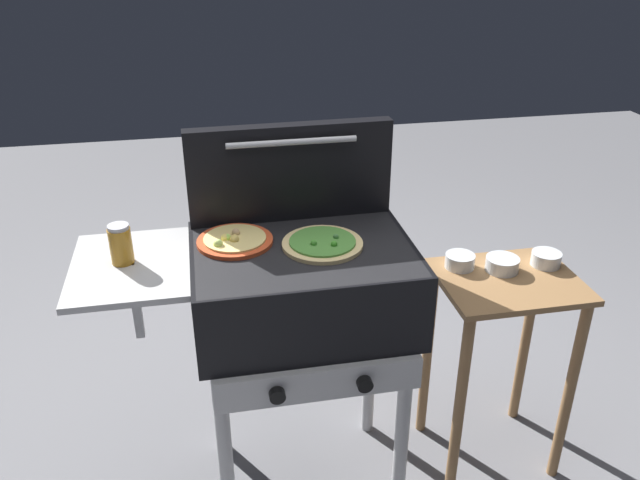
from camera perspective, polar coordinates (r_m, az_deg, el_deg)
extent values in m
plane|color=gray|center=(2.40, -1.25, -20.14)|extent=(8.00, 8.00, 0.00)
cube|color=black|center=(1.90, -1.48, -3.89)|extent=(0.64, 0.48, 0.24)
cube|color=black|center=(1.85, -1.52, -0.80)|extent=(0.61, 0.46, 0.01)
cube|color=#BCBCBC|center=(1.84, -16.41, -2.24)|extent=(0.32, 0.41, 0.02)
cube|color=#BCBCBC|center=(1.90, -15.98, -5.17)|extent=(0.02, 0.02, 0.24)
cube|color=#BCBCBC|center=(1.80, -0.02, -12.61)|extent=(0.58, 0.02, 0.10)
cylinder|color=black|center=(1.77, -3.80, -13.55)|extent=(0.04, 0.02, 0.04)
cylinder|color=black|center=(1.80, 3.97, -12.59)|extent=(0.04, 0.02, 0.04)
cylinder|color=#BCBCBC|center=(2.01, -8.36, -18.49)|extent=(0.04, 0.04, 0.66)
cylinder|color=#BCBCBC|center=(2.08, 7.26, -16.50)|extent=(0.04, 0.04, 0.66)
cylinder|color=#BCBCBC|center=(2.30, -8.97, -11.81)|extent=(0.04, 0.04, 0.66)
cylinder|color=#BCBCBC|center=(2.36, 4.43, -10.34)|extent=(0.04, 0.04, 0.66)
cube|color=black|center=(1.98, -2.64, 6.00)|extent=(0.63, 0.06, 0.30)
cylinder|color=#B7B7BC|center=(1.90, -2.50, 8.63)|extent=(0.38, 0.02, 0.02)
cylinder|color=#E0C17F|center=(1.85, 0.25, -0.43)|extent=(0.23, 0.23, 0.01)
cylinder|color=#4C8C38|center=(1.84, 0.25, -0.18)|extent=(0.19, 0.19, 0.01)
sphere|color=#467D3F|center=(1.86, 1.41, 0.31)|extent=(0.02, 0.02, 0.02)
sphere|color=green|center=(1.82, 1.25, -0.36)|extent=(0.02, 0.02, 0.02)
sphere|color=#459530|center=(1.82, -0.57, -0.27)|extent=(0.02, 0.02, 0.02)
cylinder|color=#C64723|center=(1.88, -7.52, -0.09)|extent=(0.22, 0.22, 0.01)
cylinder|color=#EDD17A|center=(1.88, -7.54, 0.15)|extent=(0.18, 0.18, 0.01)
sphere|color=#E3C363|center=(1.86, -7.57, 0.08)|extent=(0.03, 0.03, 0.03)
sphere|color=#B7E960|center=(1.87, -8.19, 0.21)|extent=(0.02, 0.02, 0.02)
sphere|color=#F2D769|center=(1.87, -8.38, 0.20)|extent=(0.02, 0.02, 0.02)
sphere|color=tan|center=(1.90, -7.45, 0.65)|extent=(0.02, 0.02, 0.02)
sphere|color=#CAE673|center=(1.84, -9.00, -0.32)|extent=(0.03, 0.03, 0.03)
cylinder|color=#B77A1E|center=(1.83, -17.18, -0.49)|extent=(0.06, 0.06, 0.10)
cylinder|color=silver|center=(1.80, -17.42, 1.09)|extent=(0.06, 0.06, 0.01)
cube|color=olive|center=(2.13, 16.34, -3.50)|extent=(0.44, 0.36, 0.02)
cylinder|color=olive|center=(2.16, 12.19, -14.41)|extent=(0.04, 0.04, 0.70)
cylinder|color=olive|center=(2.31, 21.13, -12.57)|extent=(0.04, 0.04, 0.70)
cylinder|color=olive|center=(2.37, 9.45, -9.81)|extent=(0.04, 0.04, 0.70)
cylinder|color=olive|center=(2.51, 17.70, -8.48)|extent=(0.04, 0.04, 0.70)
cylinder|color=silver|center=(2.16, 15.80, -2.06)|extent=(0.11, 0.11, 0.04)
cylinder|color=#996B47|center=(2.16, 15.78, -2.22)|extent=(0.09, 0.09, 0.02)
cylinder|color=silver|center=(2.23, 19.34, -1.58)|extent=(0.10, 0.10, 0.04)
cylinder|color=#4C7533|center=(2.24, 19.32, -1.73)|extent=(0.08, 0.08, 0.02)
cylinder|color=silver|center=(2.14, 12.26, -1.82)|extent=(0.10, 0.10, 0.04)
cylinder|color=maroon|center=(2.15, 12.24, -1.98)|extent=(0.08, 0.08, 0.02)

